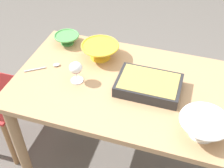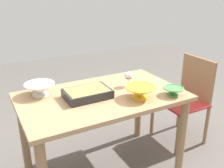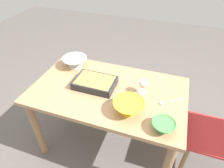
# 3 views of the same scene
# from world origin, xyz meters

# --- Properties ---
(ground_plane) EXTENTS (8.00, 8.00, 0.00)m
(ground_plane) POSITION_xyz_m (0.00, 0.00, 0.00)
(ground_plane) COLOR #5B5651
(dining_table) EXTENTS (1.33, 0.80, 0.76)m
(dining_table) POSITION_xyz_m (0.00, 0.00, 0.64)
(dining_table) COLOR tan
(dining_table) RESTS_ON ground_plane
(wine_glass) EXTENTS (0.08, 0.08, 0.13)m
(wine_glass) POSITION_xyz_m (-0.29, -0.06, 0.85)
(wine_glass) COLOR white
(wine_glass) RESTS_ON dining_table
(casserole_dish) EXTENTS (0.36, 0.24, 0.07)m
(casserole_dish) POSITION_xyz_m (0.13, -0.01, 0.80)
(casserole_dish) COLOR #262628
(casserole_dish) RESTS_ON dining_table
(mixing_bowl) EXTENTS (0.17, 0.17, 0.07)m
(mixing_bowl) POSITION_xyz_m (-0.50, 0.28, 0.80)
(mixing_bowl) COLOR #4C994C
(mixing_bowl) RESTS_ON dining_table
(small_bowl) EXTENTS (0.24, 0.24, 0.10)m
(small_bowl) POSITION_xyz_m (-0.24, 0.20, 0.81)
(small_bowl) COLOR yellow
(small_bowl) RESTS_ON dining_table
(serving_bowl) EXTENTS (0.25, 0.25, 0.10)m
(serving_bowl) POSITION_xyz_m (0.44, -0.24, 0.81)
(serving_bowl) COLOR white
(serving_bowl) RESTS_ON dining_table
(serving_spoon) EXTENTS (0.19, 0.14, 0.01)m
(serving_spoon) POSITION_xyz_m (-0.50, 0.01, 0.77)
(serving_spoon) COLOR silver
(serving_spoon) RESTS_ON dining_table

